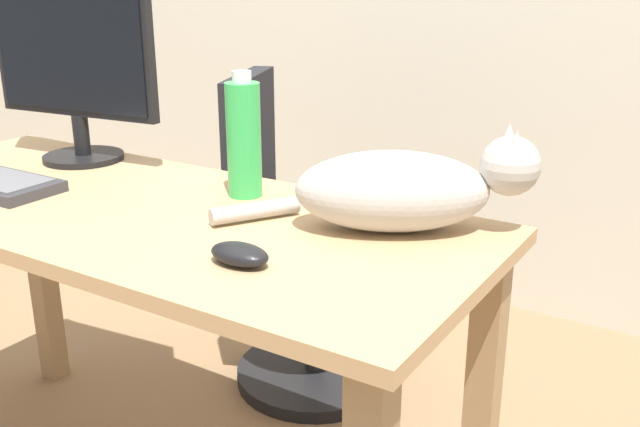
{
  "coord_description": "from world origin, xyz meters",
  "views": [
    {
      "loc": [
        1.08,
        -1.01,
        1.22
      ],
      "look_at": [
        0.44,
        0.01,
        0.81
      ],
      "focal_mm": 40.8,
      "sensor_mm": 36.0,
      "label": 1
    }
  ],
  "objects_px": {
    "office_chair": "(298,256)",
    "computer_mouse": "(240,254)",
    "cat": "(404,188)",
    "monitor": "(74,70)",
    "water_bottle": "(244,139)"
  },
  "relations": [
    {
      "from": "monitor",
      "to": "cat",
      "type": "height_order",
      "value": "monitor"
    },
    {
      "from": "monitor",
      "to": "cat",
      "type": "relative_size",
      "value": 0.88
    },
    {
      "from": "office_chair",
      "to": "computer_mouse",
      "type": "distance_m",
      "value": 0.95
    },
    {
      "from": "monitor",
      "to": "cat",
      "type": "xyz_separation_m",
      "value": [
        0.92,
        -0.03,
        -0.15
      ]
    },
    {
      "from": "office_chair",
      "to": "computer_mouse",
      "type": "relative_size",
      "value": 8.53
    },
    {
      "from": "monitor",
      "to": "computer_mouse",
      "type": "height_order",
      "value": "monitor"
    },
    {
      "from": "office_chair",
      "to": "cat",
      "type": "height_order",
      "value": "cat"
    },
    {
      "from": "monitor",
      "to": "water_bottle",
      "type": "bearing_deg",
      "value": -2.0
    },
    {
      "from": "office_chair",
      "to": "monitor",
      "type": "bearing_deg",
      "value": -128.26
    },
    {
      "from": "office_chair",
      "to": "monitor",
      "type": "height_order",
      "value": "monitor"
    },
    {
      "from": "monitor",
      "to": "water_bottle",
      "type": "xyz_separation_m",
      "value": [
        0.53,
        -0.02,
        -0.1
      ]
    },
    {
      "from": "water_bottle",
      "to": "office_chair",
      "type": "bearing_deg",
      "value": 111.08
    },
    {
      "from": "office_chair",
      "to": "monitor",
      "type": "xyz_separation_m",
      "value": [
        -0.35,
        -0.45,
        0.57
      ]
    },
    {
      "from": "monitor",
      "to": "water_bottle",
      "type": "relative_size",
      "value": 1.8
    },
    {
      "from": "cat",
      "to": "computer_mouse",
      "type": "bearing_deg",
      "value": -117.5
    }
  ]
}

